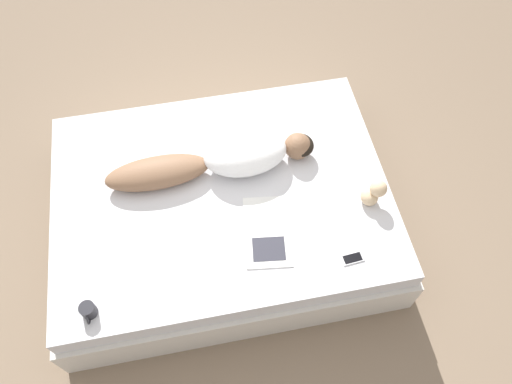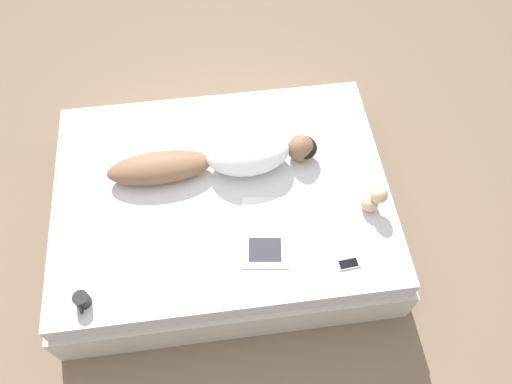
% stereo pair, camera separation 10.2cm
% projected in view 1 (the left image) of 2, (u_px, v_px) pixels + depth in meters
% --- Properties ---
extents(ground_plane, '(12.00, 12.00, 0.00)m').
position_uv_depth(ground_plane, '(225.00, 225.00, 3.65)').
color(ground_plane, '#7A6651').
extents(bed, '(1.69, 2.24, 0.48)m').
position_uv_depth(bed, '(223.00, 209.00, 3.45)').
color(bed, beige).
rests_on(bed, ground_plane).
extents(person, '(0.35, 1.39, 0.23)m').
position_uv_depth(person, '(223.00, 159.00, 3.25)').
color(person, brown).
rests_on(person, bed).
extents(open_magazine, '(0.52, 0.34, 0.01)m').
position_uv_depth(open_magazine, '(267.00, 232.00, 3.08)').
color(open_magazine, white).
rests_on(open_magazine, bed).
extents(coffee_mug, '(0.13, 0.09, 0.09)m').
position_uv_depth(coffee_mug, '(88.00, 310.00, 2.78)').
color(coffee_mug, '#232328').
rests_on(coffee_mug, bed).
extents(cell_phone, '(0.08, 0.14, 0.01)m').
position_uv_depth(cell_phone, '(353.00, 258.00, 2.99)').
color(cell_phone, silver).
rests_on(cell_phone, bed).
extents(plush_toy, '(0.12, 0.15, 0.19)m').
position_uv_depth(plush_toy, '(374.00, 193.00, 3.13)').
color(plush_toy, '#D1B289').
rests_on(plush_toy, bed).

